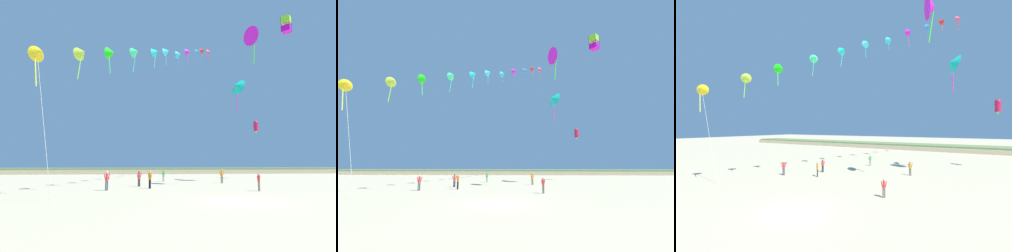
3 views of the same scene
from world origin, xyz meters
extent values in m
plane|color=beige|center=(0.00, 0.00, 0.00)|extent=(240.00, 240.00, 0.00)
cube|color=#BFAE8B|center=(0.00, 48.71, 0.48)|extent=(120.00, 8.98, 0.96)
cube|color=#6B844C|center=(0.00, 48.71, 1.10)|extent=(120.00, 7.63, 0.55)
cylinder|color=gray|center=(-3.33, 19.38, 0.38)|extent=(0.11, 0.11, 0.76)
cylinder|color=gray|center=(-3.20, 19.42, 0.38)|extent=(0.11, 0.11, 0.76)
cylinder|color=green|center=(-3.26, 19.40, 1.03)|extent=(0.20, 0.20, 0.54)
cylinder|color=green|center=(-3.43, 19.34, 1.08)|extent=(0.20, 0.13, 0.51)
cylinder|color=green|center=(-3.10, 19.45, 1.08)|extent=(0.20, 0.13, 0.51)
sphere|color=#9E7051|center=(-3.26, 19.40, 1.41)|extent=(0.21, 0.21, 0.21)
cylinder|color=#726656|center=(3.70, 15.62, 0.43)|extent=(0.13, 0.13, 0.86)
cylinder|color=#726656|center=(3.55, 15.62, 0.43)|extent=(0.13, 0.13, 0.86)
cylinder|color=orange|center=(3.63, 15.62, 1.17)|extent=(0.23, 0.23, 0.61)
cylinder|color=orange|center=(3.82, 15.62, 1.22)|extent=(0.20, 0.09, 0.58)
cylinder|color=orange|center=(3.43, 15.62, 1.22)|extent=(0.20, 0.09, 0.58)
sphere|color=tan|center=(3.63, 15.62, 1.60)|extent=(0.23, 0.23, 0.23)
cylinder|color=black|center=(-5.45, 9.56, 0.42)|extent=(0.12, 0.12, 0.85)
cylinder|color=black|center=(-5.36, 9.45, 0.42)|extent=(0.12, 0.12, 0.85)
cylinder|color=orange|center=(-5.40, 9.50, 1.15)|extent=(0.22, 0.22, 0.60)
cylinder|color=orange|center=(-5.53, 9.65, 1.19)|extent=(0.20, 0.21, 0.57)
cylinder|color=orange|center=(-5.28, 9.36, 1.19)|extent=(0.20, 0.21, 0.57)
sphere|color=tan|center=(-5.40, 9.50, 1.57)|extent=(0.23, 0.23, 0.23)
cylinder|color=black|center=(-6.53, 11.93, 0.41)|extent=(0.12, 0.12, 0.81)
cylinder|color=black|center=(-6.40, 11.97, 0.41)|extent=(0.12, 0.12, 0.81)
cylinder|color=red|center=(-6.47, 11.95, 1.10)|extent=(0.21, 0.21, 0.57)
cylinder|color=red|center=(-6.64, 11.89, 1.14)|extent=(0.21, 0.14, 0.55)
cylinder|color=red|center=(-6.29, 12.01, 1.14)|extent=(0.21, 0.14, 0.55)
sphere|color=brown|center=(-6.47, 11.95, 1.50)|extent=(0.22, 0.22, 0.22)
cylinder|color=#474C56|center=(-9.24, 8.06, 0.43)|extent=(0.12, 0.12, 0.86)
cylinder|color=#474C56|center=(-9.37, 7.98, 0.43)|extent=(0.12, 0.12, 0.86)
cylinder|color=red|center=(-9.30, 8.02, 1.16)|extent=(0.23, 0.23, 0.61)
cylinder|color=red|center=(-9.13, 8.12, 1.21)|extent=(0.22, 0.17, 0.58)
cylinder|color=red|center=(-9.47, 7.92, 1.21)|extent=(0.22, 0.17, 0.58)
sphere|color=beige|center=(-9.30, 8.02, 1.59)|extent=(0.23, 0.23, 0.23)
cylinder|color=#726656|center=(3.95, 6.10, 0.39)|extent=(0.11, 0.11, 0.77)
cylinder|color=#726656|center=(4.06, 6.19, 0.39)|extent=(0.11, 0.11, 0.77)
cylinder|color=red|center=(4.00, 6.14, 1.05)|extent=(0.20, 0.20, 0.55)
cylinder|color=red|center=(3.86, 6.04, 1.09)|extent=(0.19, 0.17, 0.52)
cylinder|color=red|center=(4.14, 6.25, 1.09)|extent=(0.19, 0.17, 0.52)
sphere|color=tan|center=(4.00, 6.14, 1.43)|extent=(0.21, 0.21, 0.21)
cone|color=yellow|center=(-12.98, 0.64, 9.53)|extent=(1.30, 1.35, 1.15)
cylinder|color=#D8E539|center=(-13.06, 0.51, 8.26)|extent=(0.33, 0.17, 2.10)
cone|color=#B4DB36|center=(-11.16, 4.30, 11.18)|extent=(1.29, 1.36, 1.16)
cylinder|color=#94E539|center=(-11.23, 4.17, 9.95)|extent=(0.29, 0.12, 2.02)
cone|color=#17E611|center=(-9.21, 7.22, 12.56)|extent=(1.12, 1.30, 1.12)
cylinder|color=#39E55E|center=(-9.29, 7.09, 11.42)|extent=(0.29, 0.23, 1.84)
cone|color=#3FEE90|center=(-7.08, 11.02, 14.44)|extent=(1.30, 1.36, 1.16)
cylinder|color=#39E5B1|center=(-7.16, 10.89, 13.18)|extent=(0.31, 0.08, 2.07)
cone|color=#1EE3CA|center=(-4.74, 14.02, 15.87)|extent=(1.31, 1.39, 1.22)
cylinder|color=#39D2E5|center=(-4.82, 13.89, 14.65)|extent=(0.24, 0.28, 1.99)
cone|color=#3EEFE9|center=(-3.02, 17.68, 17.65)|extent=(1.33, 1.40, 1.20)
cylinder|color=#39C2E5|center=(-3.10, 17.55, 16.52)|extent=(0.09, 0.19, 1.81)
cone|color=#2FC8E9|center=(-0.86, 21.07, 18.78)|extent=(1.19, 1.31, 1.11)
cylinder|color=#399DE5|center=(-0.94, 20.94, 17.84)|extent=(0.16, 0.15, 1.44)
cone|color=#DA1AE6|center=(1.18, 24.42, 20.76)|extent=(1.18, 1.31, 1.11)
cylinder|color=#E539C6|center=(1.10, 24.30, 19.46)|extent=(0.33, 0.11, 2.15)
cone|color=#3B84C7|center=(3.52, 27.50, 22.26)|extent=(1.29, 1.34, 1.15)
cylinder|color=blue|center=(3.44, 27.38, 21.17)|extent=(0.21, 0.25, 1.74)
cone|color=red|center=(5.23, 30.92, 24.13)|extent=(1.35, 1.42, 1.22)
cylinder|color=#E56139|center=(5.16, 30.79, 23.20)|extent=(0.23, 0.11, 1.41)
cone|color=#E3416D|center=(7.46, 34.61, 25.56)|extent=(1.15, 1.31, 1.12)
cylinder|color=#E5393F|center=(7.39, 34.48, 24.29)|extent=(0.20, 0.24, 2.10)
cylinder|color=silver|center=(-12.54, 1.18, 4.69)|extent=(1.15, 0.96, 9.38)
cylinder|color=#BF1A44|center=(12.78, 25.46, 8.47)|extent=(1.00, 1.04, 1.44)
sphere|color=#BF1A44|center=(12.78, 25.46, 9.11)|extent=(0.81, 0.81, 0.81)
cone|color=#2DE558|center=(12.78, 25.46, 7.70)|extent=(0.88, 0.88, 0.62)
sphere|color=black|center=(12.78, 25.46, 9.34)|extent=(0.17, 0.17, 0.17)
cone|color=#15CEB0|center=(7.77, 20.31, 13.85)|extent=(2.53, 2.90, 2.56)
cone|color=#E52DCD|center=(7.77, 20.31, 13.87)|extent=(1.43, 1.62, 1.43)
cylinder|color=#E52DCD|center=(7.77, 20.31, 11.85)|extent=(0.19, 0.38, 3.28)
cube|color=#C10ABD|center=(13.78, 16.29, 21.09)|extent=(1.57, 1.57, 0.90)
cube|color=#86E52D|center=(13.78, 16.29, 22.49)|extent=(1.57, 1.57, 0.90)
cylinder|color=black|center=(13.82, 17.08, 21.79)|extent=(0.04, 0.04, 2.30)
cylinder|color=black|center=(12.99, 16.34, 21.79)|extent=(0.04, 0.04, 2.30)
cylinder|color=black|center=(13.74, 15.51, 21.79)|extent=(0.04, 0.04, 2.30)
cylinder|color=black|center=(14.57, 16.25, 21.79)|extent=(0.04, 0.04, 2.30)
cone|color=#E318D3|center=(6.69, 11.67, 17.28)|extent=(1.81, 2.49, 2.35)
cone|color=#38E52D|center=(6.69, 11.67, 17.30)|extent=(1.04, 1.39, 1.30)
cylinder|color=#38E52D|center=(6.69, 11.67, 15.39)|extent=(0.48, 0.50, 3.08)
camera|label=1|loc=(-6.24, -16.27, 2.35)|focal=28.00mm
camera|label=2|loc=(1.28, -16.86, 2.80)|focal=24.00mm
camera|label=3|loc=(10.65, -11.09, 5.71)|focal=24.00mm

